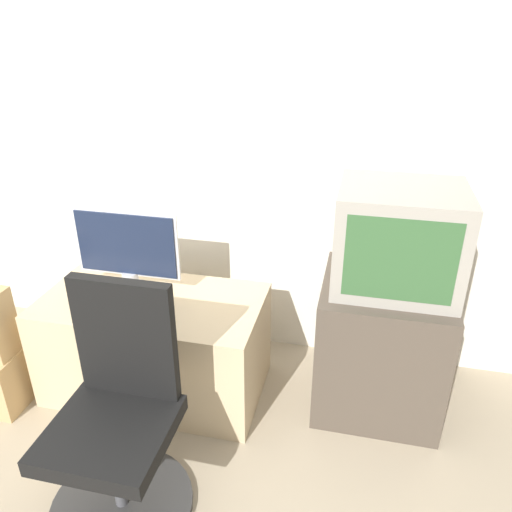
# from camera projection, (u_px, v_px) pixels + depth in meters

# --- Properties ---
(ground_plane) EXTENTS (12.00, 12.00, 0.00)m
(ground_plane) POSITION_uv_depth(u_px,v_px,m) (113.00, 503.00, 2.13)
(ground_plane) COLOR tan
(wall_back) EXTENTS (4.40, 0.05, 2.60)m
(wall_back) POSITION_uv_depth(u_px,v_px,m) (198.00, 132.00, 2.72)
(wall_back) COLOR silver
(wall_back) RESTS_ON ground_plane
(desk) EXTENTS (1.14, 0.62, 0.56)m
(desk) POSITION_uv_depth(u_px,v_px,m) (156.00, 344.00, 2.69)
(desk) COLOR #CCB289
(desk) RESTS_ON ground_plane
(side_stand) EXTENTS (0.62, 0.61, 0.70)m
(side_stand) POSITION_uv_depth(u_px,v_px,m) (380.00, 344.00, 2.57)
(side_stand) COLOR #4C4238
(side_stand) RESTS_ON ground_plane
(main_monitor) EXTENTS (0.56, 0.18, 0.45)m
(main_monitor) POSITION_uv_depth(u_px,v_px,m) (127.00, 250.00, 2.55)
(main_monitor) COLOR silver
(main_monitor) RESTS_ON desk
(keyboard) EXTENTS (0.30, 0.13, 0.01)m
(keyboard) POSITION_uv_depth(u_px,v_px,m) (117.00, 302.00, 2.52)
(keyboard) COLOR #2D2D2D
(keyboard) RESTS_ON desk
(mouse) EXTENTS (0.07, 0.03, 0.03)m
(mouse) POSITION_uv_depth(u_px,v_px,m) (152.00, 307.00, 2.46)
(mouse) COLOR #4C4C51
(mouse) RESTS_ON desk
(crt_tv) EXTENTS (0.57, 0.49, 0.49)m
(crt_tv) POSITION_uv_depth(u_px,v_px,m) (398.00, 238.00, 2.31)
(crt_tv) COLOR gray
(crt_tv) RESTS_ON side_stand
(office_chair) EXTENTS (0.59, 0.59, 0.99)m
(office_chair) POSITION_uv_depth(u_px,v_px,m) (118.00, 428.00, 1.99)
(office_chair) COLOR #333333
(office_chair) RESTS_ON ground_plane
(cardboard_box_lower) EXTENTS (0.26, 0.28, 0.32)m
(cardboard_box_lower) POSITION_uv_depth(u_px,v_px,m) (1.00, 377.00, 2.62)
(cardboard_box_lower) COLOR tan
(cardboard_box_lower) RESTS_ON ground_plane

